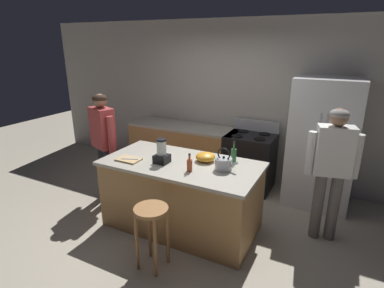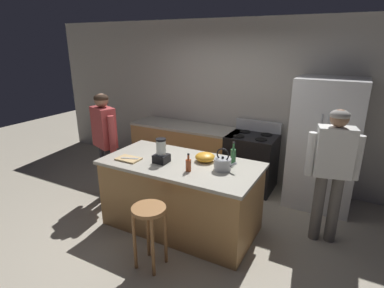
{
  "view_description": "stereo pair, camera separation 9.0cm",
  "coord_description": "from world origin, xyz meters",
  "px_view_note": "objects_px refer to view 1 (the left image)",
  "views": [
    {
      "loc": [
        1.74,
        -3.08,
        2.33
      ],
      "look_at": [
        0.0,
        0.3,
        1.06
      ],
      "focal_mm": 28.75,
      "sensor_mm": 36.0,
      "label": 1
    },
    {
      "loc": [
        1.82,
        -3.04,
        2.33
      ],
      "look_at": [
        0.0,
        0.3,
        1.06
      ],
      "focal_mm": 28.75,
      "sensor_mm": 36.0,
      "label": 2
    }
  ],
  "objects_px": {
    "refrigerator": "(322,144)",
    "cutting_board": "(129,159)",
    "person_by_sink_right": "(332,163)",
    "blender_appliance": "(162,153)",
    "mixing_bowl": "(205,157)",
    "person_by_island_left": "(103,138)",
    "bottle_olive_oil": "(234,155)",
    "stove_range": "(250,161)",
    "bar_stool": "(152,222)",
    "chef_knife": "(130,159)",
    "kitchen_island": "(181,195)",
    "bottle_cooking_sauce": "(190,165)",
    "tea_kettle": "(224,163)"
  },
  "relations": [
    {
      "from": "refrigerator",
      "to": "cutting_board",
      "type": "relative_size",
      "value": 6.24
    },
    {
      "from": "person_by_sink_right",
      "to": "refrigerator",
      "type": "bearing_deg",
      "value": 101.48
    },
    {
      "from": "blender_appliance",
      "to": "mixing_bowl",
      "type": "distance_m",
      "value": 0.55
    },
    {
      "from": "person_by_island_left",
      "to": "bottle_olive_oil",
      "type": "xyz_separation_m",
      "value": [
        1.99,
        0.11,
        0.02
      ]
    },
    {
      "from": "stove_range",
      "to": "cutting_board",
      "type": "distance_m",
      "value": 2.11
    },
    {
      "from": "person_by_sink_right",
      "to": "mixing_bowl",
      "type": "distance_m",
      "value": 1.48
    },
    {
      "from": "person_by_sink_right",
      "to": "mixing_bowl",
      "type": "relative_size",
      "value": 6.62
    },
    {
      "from": "person_by_sink_right",
      "to": "bar_stool",
      "type": "distance_m",
      "value": 2.15
    },
    {
      "from": "person_by_sink_right",
      "to": "person_by_island_left",
      "type": "bearing_deg",
      "value": -172.12
    },
    {
      "from": "person_by_island_left",
      "to": "bottle_olive_oil",
      "type": "bearing_deg",
      "value": 3.18
    },
    {
      "from": "stove_range",
      "to": "mixing_bowl",
      "type": "distance_m",
      "value": 1.45
    },
    {
      "from": "bar_stool",
      "to": "chef_knife",
      "type": "relative_size",
      "value": 3.24
    },
    {
      "from": "stove_range",
      "to": "cutting_board",
      "type": "height_order",
      "value": "stove_range"
    },
    {
      "from": "kitchen_island",
      "to": "blender_appliance",
      "type": "bearing_deg",
      "value": -151.27
    },
    {
      "from": "chef_knife",
      "to": "kitchen_island",
      "type": "bearing_deg",
      "value": 1.91
    },
    {
      "from": "person_by_island_left",
      "to": "person_by_sink_right",
      "type": "height_order",
      "value": "person_by_sink_right"
    },
    {
      "from": "blender_appliance",
      "to": "bottle_olive_oil",
      "type": "height_order",
      "value": "blender_appliance"
    },
    {
      "from": "bottle_cooking_sauce",
      "to": "tea_kettle",
      "type": "height_order",
      "value": "tea_kettle"
    },
    {
      "from": "refrigerator",
      "to": "person_by_sink_right",
      "type": "relative_size",
      "value": 1.14
    },
    {
      "from": "kitchen_island",
      "to": "refrigerator",
      "type": "height_order",
      "value": "refrigerator"
    },
    {
      "from": "blender_appliance",
      "to": "tea_kettle",
      "type": "distance_m",
      "value": 0.77
    },
    {
      "from": "person_by_sink_right",
      "to": "blender_appliance",
      "type": "xyz_separation_m",
      "value": [
        -1.88,
        -0.7,
        0.05
      ]
    },
    {
      "from": "refrigerator",
      "to": "person_by_island_left",
      "type": "distance_m",
      "value": 3.19
    },
    {
      "from": "blender_appliance",
      "to": "mixing_bowl",
      "type": "height_order",
      "value": "blender_appliance"
    },
    {
      "from": "stove_range",
      "to": "bar_stool",
      "type": "height_order",
      "value": "stove_range"
    },
    {
      "from": "chef_knife",
      "to": "mixing_bowl",
      "type": "bearing_deg",
      "value": 6.01
    },
    {
      "from": "bottle_cooking_sauce",
      "to": "chef_knife",
      "type": "distance_m",
      "value": 0.83
    },
    {
      "from": "person_by_sink_right",
      "to": "chef_knife",
      "type": "distance_m",
      "value": 2.42
    },
    {
      "from": "refrigerator",
      "to": "cutting_board",
      "type": "distance_m",
      "value": 2.73
    },
    {
      "from": "cutting_board",
      "to": "person_by_sink_right",
      "type": "bearing_deg",
      "value": 19.85
    },
    {
      "from": "blender_appliance",
      "to": "chef_knife",
      "type": "bearing_deg",
      "value": -162.1
    },
    {
      "from": "refrigerator",
      "to": "blender_appliance",
      "type": "xyz_separation_m",
      "value": [
        -1.69,
        -1.61,
        0.1
      ]
    },
    {
      "from": "bottle_cooking_sauce",
      "to": "tea_kettle",
      "type": "relative_size",
      "value": 0.78
    },
    {
      "from": "refrigerator",
      "to": "cutting_board",
      "type": "height_order",
      "value": "refrigerator"
    },
    {
      "from": "person_by_sink_right",
      "to": "cutting_board",
      "type": "distance_m",
      "value": 2.44
    },
    {
      "from": "bottle_cooking_sauce",
      "to": "stove_range",
      "type": "bearing_deg",
      "value": 82.93
    },
    {
      "from": "tea_kettle",
      "to": "chef_knife",
      "type": "height_order",
      "value": "tea_kettle"
    },
    {
      "from": "bar_stool",
      "to": "bottle_olive_oil",
      "type": "bearing_deg",
      "value": 65.67
    },
    {
      "from": "bar_stool",
      "to": "cutting_board",
      "type": "xyz_separation_m",
      "value": [
        -0.72,
        0.57,
        0.37
      ]
    },
    {
      "from": "stove_range",
      "to": "person_by_sink_right",
      "type": "bearing_deg",
      "value": -37.06
    },
    {
      "from": "blender_appliance",
      "to": "kitchen_island",
      "type": "bearing_deg",
      "value": 28.73
    },
    {
      "from": "refrigerator",
      "to": "bar_stool",
      "type": "distance_m",
      "value": 2.72
    },
    {
      "from": "bar_stool",
      "to": "kitchen_island",
      "type": "bearing_deg",
      "value": 96.81
    },
    {
      "from": "kitchen_island",
      "to": "stove_range",
      "type": "distance_m",
      "value": 1.59
    },
    {
      "from": "cutting_board",
      "to": "mixing_bowl",
      "type": "bearing_deg",
      "value": 25.39
    },
    {
      "from": "bar_stool",
      "to": "cutting_board",
      "type": "relative_size",
      "value": 2.38
    },
    {
      "from": "bottle_olive_oil",
      "to": "chef_knife",
      "type": "xyz_separation_m",
      "value": [
        -1.19,
        -0.51,
        -0.08
      ]
    },
    {
      "from": "person_by_sink_right",
      "to": "bottle_olive_oil",
      "type": "relative_size",
      "value": 5.93
    },
    {
      "from": "refrigerator",
      "to": "chef_knife",
      "type": "distance_m",
      "value": 2.72
    },
    {
      "from": "person_by_sink_right",
      "to": "chef_knife",
      "type": "relative_size",
      "value": 7.44
    }
  ]
}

